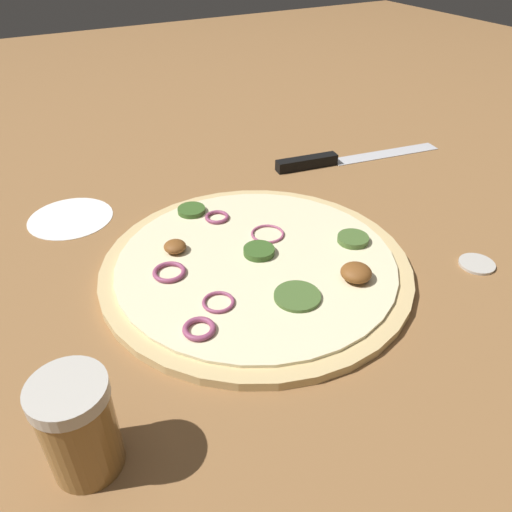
% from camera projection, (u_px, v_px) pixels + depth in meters
% --- Properties ---
extents(ground_plane, '(3.00, 3.00, 0.00)m').
position_uv_depth(ground_plane, '(256.00, 270.00, 0.60)').
color(ground_plane, olive).
extents(pizza, '(0.37, 0.37, 0.03)m').
position_uv_depth(pizza, '(256.00, 265.00, 0.60)').
color(pizza, '#D6B77A').
rests_on(pizza, ground_plane).
extents(knife, '(0.07, 0.31, 0.02)m').
position_uv_depth(knife, '(330.00, 160.00, 0.85)').
color(knife, silver).
rests_on(knife, ground_plane).
extents(spice_jar, '(0.06, 0.06, 0.09)m').
position_uv_depth(spice_jar, '(79.00, 426.00, 0.37)').
color(spice_jar, olive).
rests_on(spice_jar, ground_plane).
extents(loose_cap, '(0.04, 0.04, 0.01)m').
position_uv_depth(loose_cap, '(477.00, 263.00, 0.61)').
color(loose_cap, beige).
rests_on(loose_cap, ground_plane).
extents(flour_patch, '(0.12, 0.12, 0.00)m').
position_uv_depth(flour_patch, '(71.00, 218.00, 0.70)').
color(flour_patch, white).
rests_on(flour_patch, ground_plane).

